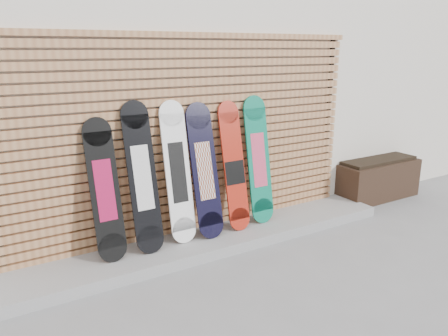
{
  "coord_description": "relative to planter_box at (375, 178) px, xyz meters",
  "views": [
    {
      "loc": [
        -2.32,
        -3.23,
        2.13
      ],
      "look_at": [
        0.1,
        0.75,
        0.85
      ],
      "focal_mm": 35.0,
      "sensor_mm": 36.0,
      "label": 1
    }
  ],
  "objects": [
    {
      "name": "ground",
      "position": [
        -2.75,
        -0.85,
        -0.29
      ],
      "size": [
        80.0,
        80.0,
        0.0
      ],
      "primitive_type": "plane",
      "color": "gray",
      "rests_on": "ground"
    },
    {
      "name": "slat_wall",
      "position": [
        -2.9,
        0.12,
        0.92
      ],
      "size": [
        4.26,
        0.08,
        2.29
      ],
      "color": "#A66D45",
      "rests_on": "ground"
    },
    {
      "name": "snowboard_0",
      "position": [
        -3.98,
        -0.07,
        0.52
      ],
      "size": [
        0.28,
        0.34,
        1.39
      ],
      "color": "black",
      "rests_on": "concrete_step"
    },
    {
      "name": "snowboard_3",
      "position": [
        -2.89,
        -0.08,
        0.56
      ],
      "size": [
        0.3,
        0.36,
        1.46
      ],
      "color": "black",
      "rests_on": "concrete_step"
    },
    {
      "name": "building",
      "position": [
        -2.25,
        2.65,
        1.51
      ],
      "size": [
        12.0,
        5.0,
        3.6
      ],
      "primitive_type": "cube",
      "color": "silver",
      "rests_on": "ground"
    },
    {
      "name": "concrete_step",
      "position": [
        -2.9,
        -0.17,
        -0.23
      ],
      "size": [
        4.6,
        0.7,
        0.12
      ],
      "primitive_type": "cube",
      "color": "gray",
      "rests_on": "ground"
    },
    {
      "name": "planter_box",
      "position": [
        0.0,
        0.0,
        0.0
      ],
      "size": [
        1.32,
        0.55,
        0.59
      ],
      "color": "black",
      "rests_on": "ground"
    },
    {
      "name": "snowboard_4",
      "position": [
        -2.51,
        -0.07,
        0.54
      ],
      "size": [
        0.26,
        0.34,
        1.45
      ],
      "color": "#AD2212",
      "rests_on": "concrete_step"
    },
    {
      "name": "snowboard_1",
      "position": [
        -3.6,
        -0.08,
        0.59
      ],
      "size": [
        0.29,
        0.36,
        1.52
      ],
      "color": "black",
      "rests_on": "concrete_step"
    },
    {
      "name": "snowboard_5",
      "position": [
        -2.15,
        -0.05,
        0.57
      ],
      "size": [
        0.3,
        0.29,
        1.49
      ],
      "color": "#0B7257",
      "rests_on": "concrete_step"
    },
    {
      "name": "snowboard_2",
      "position": [
        -3.2,
        -0.06,
        0.58
      ],
      "size": [
        0.28,
        0.3,
        1.5
      ],
      "color": "white",
      "rests_on": "concrete_step"
    }
  ]
}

